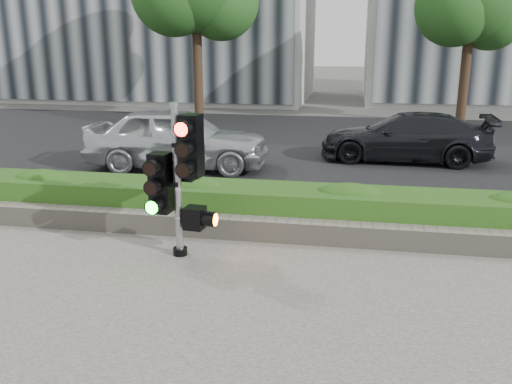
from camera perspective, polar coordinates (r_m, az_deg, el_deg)
ground at (r=7.03m, az=-3.19°, el=-10.51°), size 120.00×120.00×0.00m
road at (r=16.49m, az=4.85°, el=4.90°), size 60.00×13.00×0.02m
curb at (r=9.88m, az=1.01°, el=-2.21°), size 60.00×0.25×0.12m
stone_wall at (r=8.67m, az=-0.32°, el=-3.84°), size 12.00×0.32×0.34m
hedge at (r=9.22m, az=0.42°, el=-1.51°), size 12.00×1.00×0.68m
tree_right at (r=22.08m, az=21.76°, el=18.30°), size 4.10×3.58×6.53m
traffic_signal at (r=7.81m, az=-8.00°, el=1.99°), size 0.80×0.61×2.25m
car_silver at (r=13.47m, az=-8.27°, el=5.65°), size 4.56×2.09×1.52m
car_dark at (r=14.73m, az=15.46°, el=5.61°), size 4.42×1.95×1.26m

